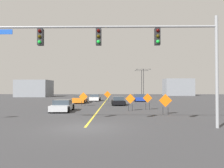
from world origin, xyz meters
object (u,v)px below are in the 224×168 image
object	(u,v)px
car_black_mid	(118,101)
street_lamp_near_left	(142,81)
construction_sign_median_near	(148,99)
construction_sign_median_far	(130,100)
car_orange_far	(80,99)
street_lamp_mid_left	(144,80)
traffic_signal_assembly	(130,43)
construction_sign_right_shoulder	(107,95)
car_blue_near	(139,98)
construction_sign_left_shoulder	(83,97)
car_silver_distant	(62,106)
construction_sign_left_lane	(165,101)
car_white_approaching	(95,98)

from	to	relation	value
car_black_mid	street_lamp_near_left	bearing A→B (deg)	76.77
construction_sign_median_near	construction_sign_median_far	distance (m)	2.34
car_orange_far	street_lamp_mid_left	bearing A→B (deg)	61.97
traffic_signal_assembly	construction_sign_right_shoulder	distance (m)	24.83
construction_sign_median_near	car_blue_near	size ratio (longest dim) A/B	0.45
street_lamp_near_left	car_black_mid	bearing A→B (deg)	-103.23
construction_sign_left_shoulder	car_black_mid	size ratio (longest dim) A/B	0.47
street_lamp_near_left	car_silver_distant	size ratio (longest dim) A/B	1.89
construction_sign_left_lane	car_black_mid	distance (m)	11.79
car_black_mid	car_blue_near	distance (m)	9.73
traffic_signal_assembly	construction_sign_median_near	size ratio (longest dim) A/B	7.88
construction_sign_left_shoulder	construction_sign_left_lane	distance (m)	12.99
traffic_signal_assembly	street_lamp_mid_left	bearing A→B (deg)	81.16
construction_sign_left_shoulder	car_silver_distant	bearing A→B (deg)	-100.70
construction_sign_right_shoulder	construction_sign_median_far	xyz separation A→B (m)	(3.09, -14.83, -0.07)
car_silver_distant	car_black_mid	size ratio (longest dim) A/B	1.05
traffic_signal_assembly	construction_sign_median_far	distance (m)	10.43
traffic_signal_assembly	construction_sign_right_shoulder	bearing A→B (deg)	95.56
street_lamp_mid_left	car_silver_distant	size ratio (longest dim) A/B	1.95
construction_sign_right_shoulder	car_blue_near	world-z (taller)	construction_sign_right_shoulder
construction_sign_median_near	car_black_mid	distance (m)	7.64
construction_sign_median_near	car_silver_distant	world-z (taller)	construction_sign_median_near
construction_sign_left_shoulder	construction_sign_median_near	distance (m)	9.63
construction_sign_median_near	car_white_approaching	world-z (taller)	construction_sign_median_near
car_silver_distant	street_lamp_near_left	bearing A→B (deg)	71.39
construction_sign_median_near	car_black_mid	world-z (taller)	construction_sign_median_near
construction_sign_median_far	car_silver_distant	size ratio (longest dim) A/B	0.44
construction_sign_right_shoulder	car_silver_distant	distance (m)	15.85
construction_sign_left_shoulder	car_blue_near	size ratio (longest dim) A/B	0.45
construction_sign_right_shoulder	construction_sign_median_far	world-z (taller)	construction_sign_right_shoulder
construction_sign_left_shoulder	car_black_mid	world-z (taller)	construction_sign_left_shoulder
car_silver_distant	car_blue_near	xyz separation A→B (m)	(10.21, 17.24, 0.05)
street_lamp_near_left	car_silver_distant	world-z (taller)	street_lamp_near_left
car_orange_far	construction_sign_left_lane	bearing A→B (deg)	-54.50
construction_sign_left_lane	construction_sign_right_shoulder	xyz separation A→B (m)	(-6.20, 17.80, 0.05)
car_silver_distant	car_blue_near	bearing A→B (deg)	59.35
construction_sign_median_far	car_silver_distant	world-z (taller)	construction_sign_median_far
car_orange_far	construction_sign_left_shoulder	bearing A→B (deg)	-75.83
construction_sign_median_near	car_silver_distant	xyz separation A→B (m)	(-9.43, -1.52, -0.63)
construction_sign_median_near	construction_sign_left_lane	bearing A→B (deg)	-75.60
street_lamp_near_left	street_lamp_mid_left	bearing A→B (deg)	-74.78
construction_sign_left_shoulder	car_orange_far	xyz separation A→B (m)	(-1.49, 5.91, -0.57)
construction_sign_left_lane	construction_sign_median_near	distance (m)	4.21
street_lamp_mid_left	construction_sign_left_shoulder	world-z (taller)	street_lamp_mid_left
street_lamp_near_left	construction_sign_median_near	distance (m)	40.07
street_lamp_mid_left	car_orange_far	world-z (taller)	street_lamp_mid_left
street_lamp_mid_left	construction_sign_left_shoulder	size ratio (longest dim) A/B	4.35
car_white_approaching	street_lamp_mid_left	bearing A→B (deg)	59.43
traffic_signal_assembly	car_blue_near	size ratio (longest dim) A/B	3.51
construction_sign_left_lane	car_blue_near	size ratio (longest dim) A/B	0.46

